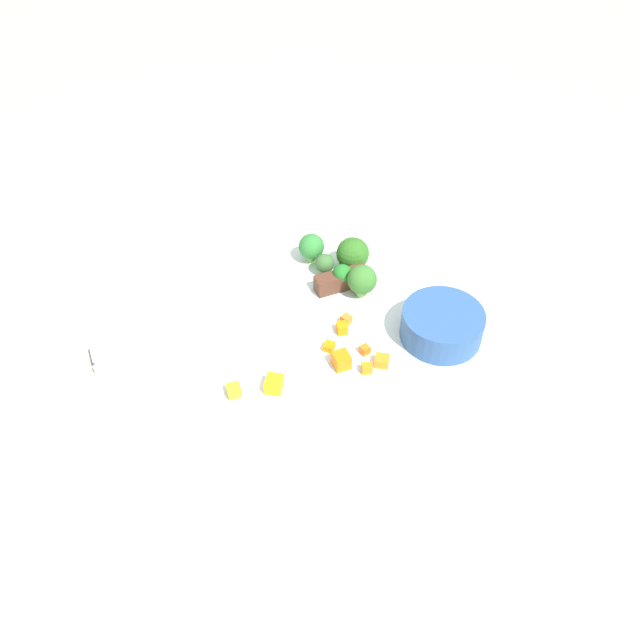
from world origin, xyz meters
name	(u,v)px	position (x,y,z in m)	size (l,w,h in m)	color
ground_plane	(320,333)	(0.00, 0.00, 0.00)	(4.00, 4.00, 0.00)	#969D8C
cutting_board	(320,329)	(0.00, 0.00, 0.01)	(0.43, 0.31, 0.01)	white
prep_bowl	(442,325)	(0.14, 0.04, 0.03)	(0.10, 0.10, 0.04)	#2D528C
chef_knife	(286,295)	(-0.06, 0.03, 0.02)	(0.26, 0.26, 0.02)	silver
carrot_dice_0	(382,361)	(0.09, -0.03, 0.02)	(0.02, 0.02, 0.01)	orange
carrot_dice_1	(365,350)	(0.06, -0.02, 0.02)	(0.01, 0.01, 0.01)	orange
carrot_dice_2	(343,327)	(0.03, 0.00, 0.02)	(0.01, 0.01, 0.01)	orange
carrot_dice_3	(367,368)	(0.07, -0.05, 0.02)	(0.01, 0.01, 0.01)	orange
carrot_dice_4	(346,320)	(0.03, 0.02, 0.02)	(0.01, 0.01, 0.01)	orange
carrot_dice_5	(329,347)	(0.02, -0.03, 0.02)	(0.01, 0.01, 0.01)	orange
carrot_dice_6	(341,360)	(0.05, -0.05, 0.02)	(0.02, 0.02, 0.02)	orange
pepper_dice_0	(274,384)	(-0.01, -0.11, 0.02)	(0.02, 0.02, 0.02)	yellow
pepper_dice_1	(234,390)	(-0.05, -0.13, 0.02)	(0.01, 0.01, 0.01)	yellow
broccoli_floret_0	(362,280)	(0.03, 0.07, 0.04)	(0.04, 0.04, 0.04)	#86B65E
broccoli_floret_1	(350,253)	(0.00, 0.12, 0.03)	(0.04, 0.04, 0.04)	#93C054
broccoli_floret_2	(325,264)	(-0.03, 0.09, 0.03)	(0.02, 0.02, 0.03)	#88BA68
broccoli_floret_3	(341,274)	(0.00, 0.08, 0.03)	(0.02, 0.02, 0.03)	#85B167
broccoli_floret_4	(311,247)	(-0.05, 0.11, 0.03)	(0.03, 0.03, 0.04)	#83BE59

